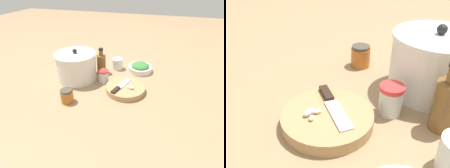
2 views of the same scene
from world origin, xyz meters
The scene contains 10 objects.
ground_plane centered at (0.00, 0.00, 0.00)m, with size 5.00×5.00×0.00m, color #997A56.
cutting_board centered at (0.05, -0.11, 0.02)m, with size 0.23×0.23×0.03m.
chef_knife centered at (0.03, -0.08, 0.04)m, with size 0.18×0.08×0.01m.
garlic_cloves centered at (0.04, -0.15, 0.04)m, with size 0.04×0.05×0.02m.
herb_bowl centered at (0.32, -0.15, 0.03)m, with size 0.17×0.17×0.06m.
spice_jar centered at (0.11, 0.04, 0.04)m, with size 0.06×0.06×0.08m.
coffee_mug centered at (0.32, 0.01, 0.04)m, with size 0.09×0.09×0.08m.
honey_jar centered at (-0.14, 0.16, 0.04)m, with size 0.07×0.07×0.08m.
oil_bottle centered at (0.23, 0.10, 0.07)m, with size 0.06×0.06×0.18m.
stock_pot centered at (0.11, 0.22, 0.09)m, with size 0.25×0.25×0.20m.
Camera 1 is at (-0.78, -0.28, 0.57)m, focal length 28.00 mm.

